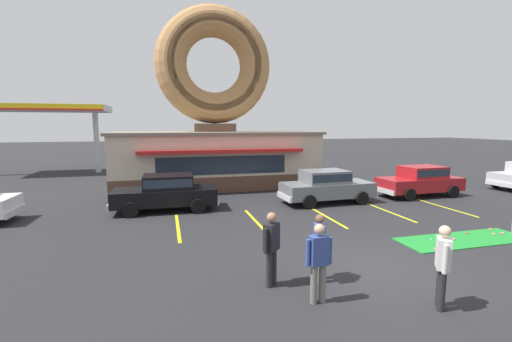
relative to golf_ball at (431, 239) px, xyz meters
name	(u,v)px	position (x,y,z in m)	size (l,w,h in m)	color
ground_plane	(374,267)	(-3.02, -1.34, -0.05)	(160.00, 160.00, 0.00)	#232326
donut_shop_building	(215,125)	(-5.26, 12.61, 3.69)	(12.30, 6.75, 10.96)	brown
putting_mat	(464,240)	(1.09, -0.22, -0.04)	(4.44, 1.42, 0.03)	#1E842D
mini_donut_near_left	(490,229)	(2.89, 0.38, 0.00)	(0.13, 0.13, 0.04)	#D17F47
mini_donut_near_right	(493,234)	(2.46, -0.10, 0.00)	(0.13, 0.13, 0.04)	#D17F47
mini_donut_mid_left	(444,248)	(-0.24, -0.78, 0.00)	(0.13, 0.13, 0.04)	#D8667F
mini_donut_mid_centre	(444,239)	(0.44, -0.10, 0.00)	(0.13, 0.13, 0.04)	brown
mini_donut_mid_right	(466,233)	(1.69, 0.25, 0.00)	(0.13, 0.13, 0.04)	brown
mini_donut_far_left	(454,239)	(0.74, -0.17, 0.00)	(0.13, 0.13, 0.04)	#D8667F
mini_donut_far_centre	(502,233)	(2.86, -0.09, 0.00)	(0.13, 0.13, 0.04)	#D8667F
mini_donut_far_right	(436,249)	(-0.52, -0.77, 0.00)	(0.13, 0.13, 0.04)	#D8667F
golf_ball	(431,239)	(0.00, 0.00, 0.00)	(0.04, 0.04, 0.04)	white
car_red	(420,180)	(4.74, 6.15, 0.82)	(4.62, 2.10, 1.60)	maroon
car_black	(166,191)	(-8.34, 6.35, 0.82)	(4.57, 2.01, 1.60)	black
car_grey	(326,185)	(-0.83, 5.94, 0.82)	(4.62, 2.10, 1.60)	slate
pedestrian_blue_sweater_man	(319,259)	(-5.27, -2.67, 0.91)	(0.60, 0.24, 1.73)	slate
pedestrian_hooded_kid	(319,245)	(-4.82, -1.73, 0.86)	(0.33, 0.58, 1.65)	slate
pedestrian_leather_jacket_man	(443,263)	(-2.94, -3.53, 0.93)	(0.42, 0.50, 1.76)	#232328
pedestrian_clipboard_woman	(271,245)	(-6.00, -1.66, 0.94)	(0.47, 0.43, 1.76)	#232328
trash_bin	(331,178)	(1.55, 10.07, 0.45)	(0.57, 0.57, 0.97)	#1E662D
gas_station_canopy	(45,111)	(-17.11, 20.70, 4.81)	(9.00, 4.46, 5.30)	silver
parking_stripe_far_left	(178,227)	(-7.96, 3.66, -0.05)	(0.12, 3.60, 0.01)	yellow
parking_stripe_left	(256,221)	(-4.96, 3.66, -0.05)	(0.12, 3.60, 0.01)	yellow
parking_stripe_mid_left	(326,216)	(-1.96, 3.66, -0.05)	(0.12, 3.60, 0.01)	yellow
parking_stripe_centre	(388,212)	(1.04, 3.66, -0.05)	(0.12, 3.60, 0.01)	yellow
parking_stripe_mid_right	(445,207)	(4.04, 3.66, -0.05)	(0.12, 3.60, 0.01)	yellow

